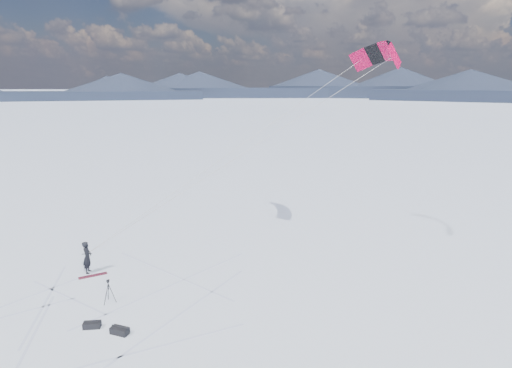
# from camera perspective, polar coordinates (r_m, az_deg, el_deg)

# --- Properties ---
(ground) EXTENTS (1800.00, 1800.00, 0.00)m
(ground) POSITION_cam_1_polar(r_m,az_deg,el_deg) (23.04, -23.12, -14.77)
(ground) COLOR white
(horizon_hills) EXTENTS (704.47, 706.88, 10.13)m
(horizon_hills) POSITION_cam_1_polar(r_m,az_deg,el_deg) (21.41, -24.18, -4.20)
(horizon_hills) COLOR black
(horizon_hills) RESTS_ON ground
(snow_tracks) EXTENTS (17.62, 14.39, 0.01)m
(snow_tracks) POSITION_cam_1_polar(r_m,az_deg,el_deg) (22.72, -25.26, -15.38)
(snow_tracks) COLOR silver
(snow_tracks) RESTS_ON ground
(snowkiter) EXTENTS (0.54, 0.73, 1.84)m
(snowkiter) POSITION_cam_1_polar(r_m,az_deg,el_deg) (26.46, -21.41, -10.91)
(snowkiter) COLOR black
(snowkiter) RESTS_ON ground
(snowboard) EXTENTS (1.43, 1.05, 0.04)m
(snowboard) POSITION_cam_1_polar(r_m,az_deg,el_deg) (25.92, -20.92, -11.34)
(snowboard) COLOR maroon
(snowboard) RESTS_ON ground
(tripod) EXTENTS (0.54, 0.62, 1.19)m
(tripod) POSITION_cam_1_polar(r_m,az_deg,el_deg) (22.47, -19.07, -12.95)
(tripod) COLOR black
(tripod) RESTS_ON ground
(gear_bag_a) EXTENTS (0.78, 0.46, 0.33)m
(gear_bag_a) POSITION_cam_1_polar(r_m,az_deg,el_deg) (20.91, -21.03, -17.12)
(gear_bag_a) COLOR black
(gear_bag_a) RESTS_ON ground
(gear_bag_b) EXTENTS (0.86, 0.60, 0.36)m
(gear_bag_b) POSITION_cam_1_polar(r_m,az_deg,el_deg) (20.10, -17.71, -18.11)
(gear_bag_b) COLOR black
(gear_bag_b) RESTS_ON ground
(power_kite) EXTENTS (17.55, 6.51, 11.67)m
(power_kite) POSITION_cam_1_polar(r_m,az_deg,el_deg) (26.49, 15.88, 15.95)
(power_kite) COLOR #CC073E
(power_kite) RESTS_ON ground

